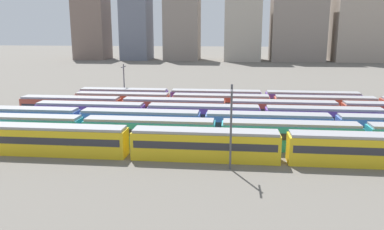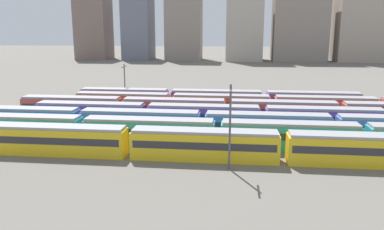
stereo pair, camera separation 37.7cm
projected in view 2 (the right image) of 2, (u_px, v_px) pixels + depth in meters
ground_plane at (97, 124)px, 64.81m from camera, size 600.00×600.00×0.00m
train_track_1 at (218, 134)px, 52.02m from camera, size 74.70×3.06×3.75m
train_track_2 at (203, 124)px, 57.34m from camera, size 74.70×3.06×3.75m
train_track_3 at (324, 119)px, 60.33m from camera, size 93.60×3.06×3.75m
train_track_4 at (228, 110)px, 67.04m from camera, size 74.70×3.06×3.75m
train_track_5 at (272, 105)px, 71.19m from camera, size 74.70×3.06×3.75m
train_track_6 at (216, 99)px, 77.40m from camera, size 55.80×3.06×3.75m
catenary_pole_0 at (230, 123)px, 42.99m from camera, size 0.24×3.20×9.79m
catenary_pole_1 at (125, 81)px, 81.91m from camera, size 0.24×3.20×8.51m
distant_building_0 at (94, 29)px, 202.80m from camera, size 16.31×16.13×31.80m
distant_building_1 at (138, 28)px, 200.13m from camera, size 14.03×17.98×32.11m
distant_building_2 at (184, 25)px, 197.18m from camera, size 17.54×18.31×34.97m
distant_building_3 at (245, 22)px, 193.43m from camera, size 17.83×21.68×38.36m
distant_building_4 at (299, 24)px, 190.67m from camera, size 25.88×18.60×36.36m
distant_building_5 at (364, 16)px, 186.60m from camera, size 25.81×20.48×43.30m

